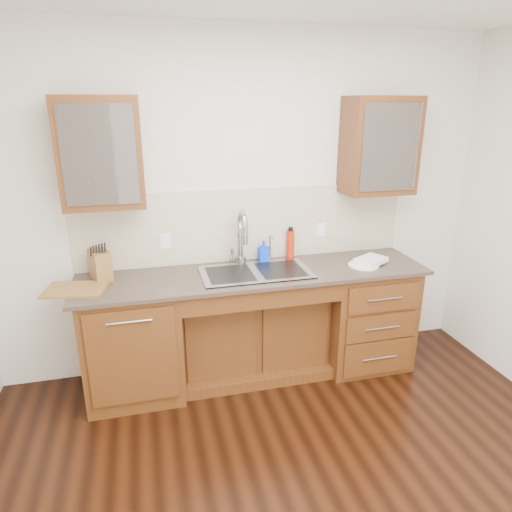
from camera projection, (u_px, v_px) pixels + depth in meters
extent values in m
cube|color=beige|center=(244.00, 206.00, 3.72)|extent=(4.00, 0.10, 2.70)
cube|color=#593014|center=(134.00, 340.00, 3.46)|extent=(0.70, 0.62, 0.88)
cube|color=#593014|center=(252.00, 331.00, 3.79)|extent=(1.20, 0.44, 0.70)
cube|color=#593014|center=(362.00, 313.00, 3.90)|extent=(0.70, 0.62, 0.88)
cube|color=#84705B|center=(255.00, 274.00, 3.52)|extent=(2.70, 0.65, 0.03)
cube|color=beige|center=(246.00, 225.00, 3.71)|extent=(2.70, 0.02, 0.59)
cube|color=#9E9EA5|center=(256.00, 283.00, 3.53)|extent=(0.84, 0.46, 0.19)
cylinder|color=#999993|center=(240.00, 240.00, 3.63)|extent=(0.04, 0.04, 0.40)
cylinder|color=#999993|center=(270.00, 247.00, 3.72)|extent=(0.02, 0.02, 0.24)
cube|color=#593014|center=(101.00, 153.00, 3.12)|extent=(0.55, 0.34, 0.75)
cube|color=#593014|center=(379.00, 146.00, 3.60)|extent=(0.55, 0.34, 0.75)
cube|color=white|center=(166.00, 241.00, 3.57)|extent=(0.08, 0.01, 0.12)
cube|color=white|center=(321.00, 230.00, 3.87)|extent=(0.08, 0.01, 0.12)
imported|color=#083FE6|center=(264.00, 251.00, 3.73)|extent=(0.08, 0.09, 0.18)
cylinder|color=#B42008|center=(290.00, 244.00, 3.80)|extent=(0.08, 0.08, 0.24)
cylinder|color=white|center=(364.00, 265.00, 3.64)|extent=(0.25, 0.25, 0.01)
cube|color=silver|center=(371.00, 260.00, 3.68)|extent=(0.30, 0.27, 0.04)
cube|color=olive|center=(100.00, 265.00, 3.35)|extent=(0.18, 0.23, 0.22)
cube|color=brown|center=(75.00, 289.00, 3.17)|extent=(0.45, 0.36, 0.02)
imported|color=white|center=(80.00, 162.00, 3.10)|extent=(0.12, 0.12, 0.09)
imported|color=silver|center=(114.00, 161.00, 3.16)|extent=(0.12, 0.12, 0.09)
imported|color=white|center=(373.00, 152.00, 3.61)|extent=(0.15, 0.15, 0.11)
imported|color=white|center=(388.00, 153.00, 3.64)|extent=(0.12, 0.12, 0.09)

